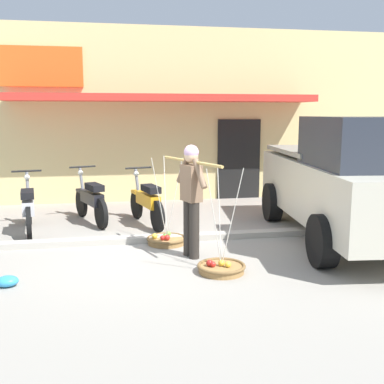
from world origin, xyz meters
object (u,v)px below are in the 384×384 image
at_px(fruit_vendor, 191,193).
at_px(fruit_basket_left_side, 166,239).
at_px(motorcycle_third_in_row, 147,202).
at_px(motorcycle_second_in_row, 91,200).
at_px(parked_truck, 352,181).
at_px(fruit_basket_right_side, 221,267).
at_px(motorcycle_nearest_shop, 28,208).
at_px(plastic_litter_bag, 7,281).

height_order(fruit_vendor, fruit_basket_left_side, fruit_vendor).
distance_m(fruit_vendor, fruit_basket_left_side, 1.22).
height_order(fruit_basket_left_side, motorcycle_third_in_row, fruit_basket_left_side).
height_order(motorcycle_second_in_row, parked_truck, parked_truck).
bearing_deg(fruit_basket_right_side, fruit_basket_left_side, 110.00).
height_order(motorcycle_nearest_shop, motorcycle_third_in_row, same).
bearing_deg(parked_truck, fruit_vendor, -171.61).
relative_size(fruit_basket_right_side, motorcycle_second_in_row, 0.83).
relative_size(fruit_basket_right_side, motorcycle_nearest_shop, 0.80).
relative_size(fruit_basket_right_side, parked_truck, 0.30).
relative_size(fruit_basket_right_side, motorcycle_third_in_row, 0.81).
height_order(fruit_basket_left_side, plastic_litter_bag, fruit_basket_left_side).
height_order(motorcycle_nearest_shop, plastic_litter_bag, motorcycle_nearest_shop).
xyz_separation_m(motorcycle_nearest_shop, motorcycle_third_in_row, (2.17, 0.16, 0.00)).
distance_m(fruit_vendor, fruit_basket_right_side, 1.22).
xyz_separation_m(fruit_basket_right_side, motorcycle_second_in_row, (-1.84, 3.32, 0.38)).
bearing_deg(fruit_basket_left_side, fruit_vendor, -69.79).
height_order(fruit_basket_left_side, motorcycle_second_in_row, fruit_basket_left_side).
height_order(motorcycle_second_in_row, motorcycle_third_in_row, same).
bearing_deg(motorcycle_second_in_row, plastic_litter_bag, -105.50).
distance_m(motorcycle_nearest_shop, motorcycle_second_in_row, 1.23).
bearing_deg(motorcycle_nearest_shop, motorcycle_third_in_row, 4.35).
height_order(fruit_vendor, plastic_litter_bag, fruit_vendor).
bearing_deg(fruit_vendor, motorcycle_second_in_row, 121.46).
xyz_separation_m(motorcycle_second_in_row, plastic_litter_bag, (-0.93, -3.36, -0.38)).
xyz_separation_m(fruit_vendor, motorcycle_nearest_shop, (-2.66, 1.99, -0.52)).
xyz_separation_m(motorcycle_third_in_row, parked_truck, (3.31, -1.74, 0.58)).
bearing_deg(fruit_basket_left_side, plastic_litter_bag, -144.43).
distance_m(fruit_basket_right_side, parked_truck, 2.96).
bearing_deg(fruit_vendor, motorcycle_nearest_shop, 143.11).
distance_m(motorcycle_second_in_row, motorcycle_third_in_row, 1.14).
distance_m(fruit_vendor, plastic_litter_bag, 2.77).
bearing_deg(fruit_basket_right_side, motorcycle_second_in_row, 118.96).
bearing_deg(motorcycle_second_in_row, fruit_basket_left_side, -54.35).
bearing_deg(plastic_litter_bag, fruit_basket_right_side, 0.80).
bearing_deg(fruit_basket_right_side, fruit_vendor, 109.80).
relative_size(fruit_vendor, motorcycle_nearest_shop, 0.94).
height_order(fruit_basket_right_side, motorcycle_third_in_row, fruit_basket_right_side).
bearing_deg(parked_truck, motorcycle_second_in_row, 153.99).
relative_size(fruit_vendor, motorcycle_second_in_row, 0.98).
distance_m(fruit_vendor, motorcycle_second_in_row, 3.04).
height_order(motorcycle_nearest_shop, parked_truck, parked_truck).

